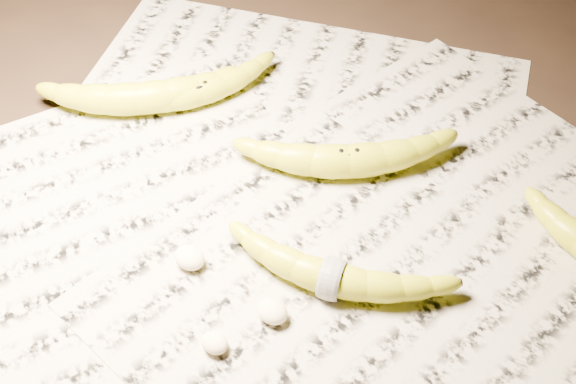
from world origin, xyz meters
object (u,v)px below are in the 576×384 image
Objects in this scene: banana_left_a at (198,91)px; banana_taped at (332,276)px; banana_center at (348,159)px; banana_left_b at (138,96)px.

banana_left_a is 0.91× the size of banana_taped.
banana_center is (0.21, 0.02, 0.00)m from banana_left_a.
banana_left_b is 0.27m from banana_center.
banana_center reaches higher than banana_taped.
banana_center reaches higher than banana_left_a.
banana_left_b is 1.00× the size of banana_taped.
banana_center is at bearing -30.47° from banana_left_b.
banana_taped is at bearing -57.27° from banana_left_b.
banana_center is (0.26, 0.08, -0.00)m from banana_left_b.
banana_taped is (0.34, -0.06, -0.00)m from banana_left_b.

